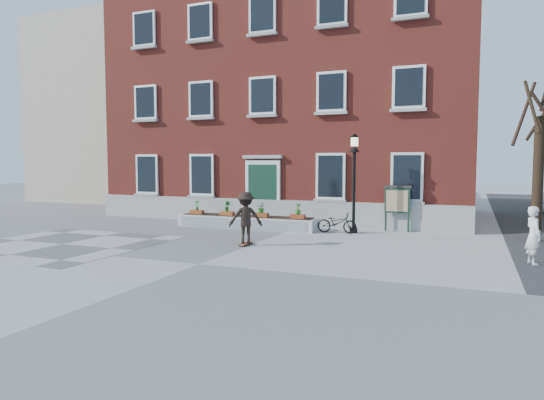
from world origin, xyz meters
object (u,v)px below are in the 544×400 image
at_px(bystander, 533,235).
at_px(bicycle, 337,223).
at_px(skateboarder, 246,218).
at_px(lamp_post, 354,169).
at_px(notice_board, 397,200).

bearing_deg(bystander, bicycle, 40.26).
relative_size(bicycle, skateboarder, 0.87).
bearing_deg(skateboarder, bicycle, 61.97).
xyz_separation_m(bystander, lamp_post, (-5.92, 4.06, 1.74)).
distance_m(bystander, lamp_post, 7.39).
bearing_deg(lamp_post, bystander, -34.46).
distance_m(lamp_post, notice_board, 2.24).
xyz_separation_m(bicycle, notice_board, (2.13, 1.35, 0.85)).
bearing_deg(notice_board, bystander, -49.12).
xyz_separation_m(bicycle, skateboarder, (-2.10, -3.95, 0.53)).
bearing_deg(skateboarder, notice_board, 51.35).
xyz_separation_m(bystander, skateboarder, (-8.61, -0.25, 0.14)).
distance_m(bicycle, notice_board, 2.66).
bearing_deg(bicycle, notice_board, -60.06).
bearing_deg(notice_board, bicycle, -147.74).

